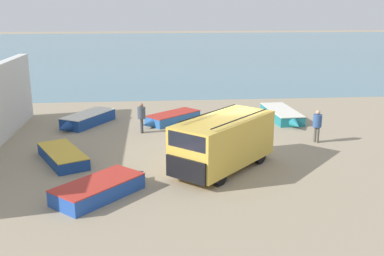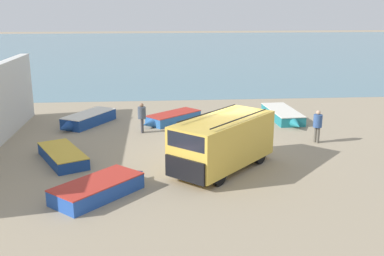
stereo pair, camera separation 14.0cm
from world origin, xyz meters
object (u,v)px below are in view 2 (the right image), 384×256
object	(u,v)px
fishing_rowboat_4	(172,118)
fisherman_1	(142,115)
fishing_rowboat_0	(283,115)
fishing_rowboat_5	(62,155)
parked_van	(223,141)
fishing_rowboat_1	(100,188)
fisherman_0	(318,123)
fishing_rowboat_3	(87,119)

from	to	relation	value
fishing_rowboat_4	fisherman_1	xyz separation A→B (m)	(-1.67, -2.00, 0.69)
fishing_rowboat_0	fishing_rowboat_5	xyz separation A→B (m)	(-11.66, -6.33, -0.03)
parked_van	fisherman_1	distance (m)	6.77
fishing_rowboat_1	fisherman_1	bearing A→B (deg)	33.66
fisherman_0	fishing_rowboat_4	bearing A→B (deg)	115.06
fishing_rowboat_4	fisherman_1	bearing A→B (deg)	9.50
fishing_rowboat_3	fisherman_1	distance (m)	3.71
fishing_rowboat_3	fishing_rowboat_4	world-z (taller)	fishing_rowboat_3
fishing_rowboat_0	fisherman_0	distance (m)	4.72
fishing_rowboat_5	fisherman_0	size ratio (longest dim) A/B	2.50
fishing_rowboat_0	fisherman_1	size ratio (longest dim) A/B	3.04
fishing_rowboat_0	fisherman_1	world-z (taller)	fisherman_1
fishing_rowboat_0	fisherman_0	xyz separation A→B (m)	(0.36, -4.66, 0.69)
fishing_rowboat_1	fishing_rowboat_3	world-z (taller)	fishing_rowboat_3
parked_van	fishing_rowboat_5	size ratio (longest dim) A/B	1.22
fishing_rowboat_3	fisherman_0	distance (m)	12.57
fishing_rowboat_3	fishing_rowboat_4	bearing A→B (deg)	122.08
fishing_rowboat_3	fishing_rowboat_5	distance (m)	6.08
parked_van	fishing_rowboat_3	distance (m)	10.16
fishing_rowboat_3	fishing_rowboat_5	world-z (taller)	fishing_rowboat_3
fishing_rowboat_5	fisherman_1	size ratio (longest dim) A/B	2.54
fishing_rowboat_4	fisherman_0	world-z (taller)	fisherman_0
fisherman_1	fishing_rowboat_5	bearing A→B (deg)	-133.85
fisherman_0	parked_van	bearing A→B (deg)	-179.34
fishing_rowboat_4	fishing_rowboat_0	bearing A→B (deg)	140.41
fishing_rowboat_0	fishing_rowboat_3	size ratio (longest dim) A/B	1.21
fishing_rowboat_4	parked_van	bearing A→B (deg)	61.98
fishing_rowboat_4	fisherman_0	size ratio (longest dim) A/B	2.20
parked_van	fishing_rowboat_5	world-z (taller)	parked_van
parked_van	fishing_rowboat_4	size ratio (longest dim) A/B	1.39
parked_van	fishing_rowboat_1	bearing A→B (deg)	-21.44
fishing_rowboat_0	fishing_rowboat_1	xyz separation A→B (m)	(-9.56, -10.25, 0.01)
fishing_rowboat_1	fishing_rowboat_4	xyz separation A→B (m)	(2.97, 10.12, -0.02)
fishing_rowboat_4	fisherman_1	size ratio (longest dim) A/B	2.24
fishing_rowboat_4	fishing_rowboat_5	distance (m)	8.01
fishing_rowboat_4	fisherman_0	xyz separation A→B (m)	(6.95, -4.52, 0.70)
parked_van	fishing_rowboat_3	bearing A→B (deg)	-96.70
fishing_rowboat_4	fisherman_1	distance (m)	2.69
fishing_rowboat_5	fishing_rowboat_3	bearing A→B (deg)	-29.12
fishing_rowboat_0	fisherman_0	world-z (taller)	fisherman_0
parked_van	fishing_rowboat_5	xyz separation A→B (m)	(-6.83, 1.63, -0.93)
fisherman_0	fisherman_1	xyz separation A→B (m)	(-8.62, 2.52, -0.01)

